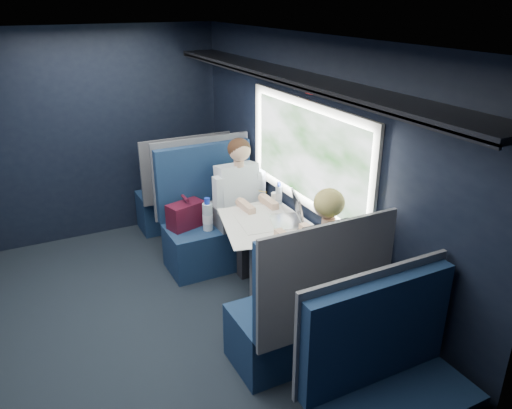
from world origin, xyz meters
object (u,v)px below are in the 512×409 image
seat_row_back (389,399)px  laptop (291,214)px  bottle_small (279,194)px  seat_bay_far (304,315)px  woman (322,259)px  cup (275,197)px  man (242,198)px  table (270,232)px  seat_row_front (183,195)px  seat_bay_near (212,224)px

seat_row_back → laptop: seat_row_back is taller
bottle_small → laptop: bearing=-104.1°
seat_bay_far → woman: 0.43m
seat_row_back → cup: 2.32m
laptop → cup: laptop is taller
man → woman: size_ratio=1.00×
seat_row_back → woman: bearing=77.1°
seat_row_back → bottle_small: size_ratio=5.42×
table → seat_row_back: 1.82m
man → bottle_small: size_ratio=6.18×
seat_bay_far → laptop: (0.38, 0.84, 0.39)m
seat_row_front → laptop: size_ratio=2.93×
table → seat_row_front: (-0.18, 1.80, -0.25)m
table → bottle_small: size_ratio=4.67×
seat_row_back → woman: 1.16m
man → woman: 1.41m
table → seat_row_front: size_ratio=0.86×
seat_row_back → man: bearing=84.3°
seat_bay_near → seat_bay_far: 1.75m
table → woman: woman is taller
woman → seat_bay_near: bearing=99.5°
seat_row_back → man: size_ratio=0.88×
table → seat_bay_far: 0.93m
seat_bay_far → seat_row_back: (0.00, -0.92, -0.00)m
seat_bay_far → seat_row_front: size_ratio=1.09×
woman → bottle_small: (0.23, 1.08, 0.11)m
seat_bay_far → cup: (0.47, 1.31, 0.37)m
seat_bay_near → woman: (0.26, -1.58, 0.30)m
laptop → woman: bearing=-100.8°
man → laptop: bearing=-80.0°
table → bottle_small: 0.51m
woman → seat_row_front: bearing=95.7°
seat_bay_far → bottle_small: seat_bay_far is taller
seat_row_front → seat_row_back: same height
table → woman: 0.71m
seat_bay_near → laptop: bearing=-66.5°
seat_row_back → seat_row_front: bearing=90.0°
table → seat_row_back: seat_row_back is taller
seat_bay_near → man: (0.26, -0.17, 0.29)m
seat_bay_far → woman: (0.25, 0.17, 0.31)m
seat_row_front → man: bearing=-77.2°
table → seat_bay_near: size_ratio=0.79×
seat_bay_far → seat_bay_near: bearing=90.5°
seat_bay_near → laptop: 1.06m
seat_row_front → bottle_small: bearing=-71.4°
seat_bay_far → table: bearing=78.2°
seat_row_front → woman: (0.25, -2.50, 0.32)m
seat_bay_near → seat_row_back: 2.67m
seat_bay_near → cup: (0.49, -0.43, 0.36)m
bottle_small → seat_bay_far: bearing=-111.1°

